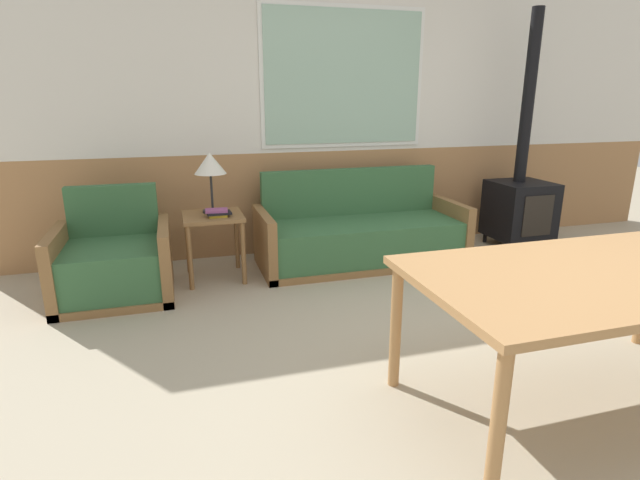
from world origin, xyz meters
The scene contains 9 objects.
ground_plane centered at (0.00, 0.00, 0.00)m, with size 16.00×16.00×0.00m, color #B2A58C.
wall_back centered at (-0.01, 2.63, 1.37)m, with size 7.20×0.09×2.70m.
couch centered at (-0.23, 2.05, 0.26)m, with size 1.92×0.77×0.85m.
armchair centered at (-2.39, 1.82, 0.26)m, with size 0.86×0.79×0.84m.
side_table centered at (-1.59, 2.01, 0.46)m, with size 0.49×0.49×0.57m.
table_lamp centered at (-1.58, 2.09, 0.97)m, with size 0.27×0.27×0.51m.
book_stack centered at (-1.56, 1.92, 0.60)m, with size 0.22×0.16×0.06m.
dining_table centered at (0.05, -0.41, 0.67)m, with size 1.84×1.01×0.74m.
wood_stove centered at (1.54, 2.09, 0.52)m, with size 0.56×0.56×2.34m.
Camera 1 is at (-1.88, -2.18, 1.54)m, focal length 28.00 mm.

